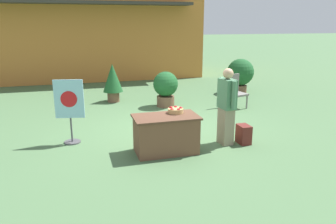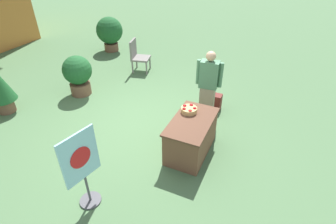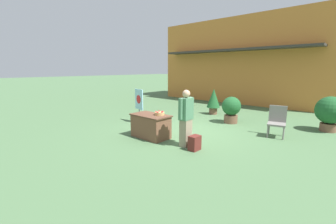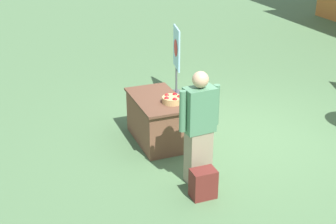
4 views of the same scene
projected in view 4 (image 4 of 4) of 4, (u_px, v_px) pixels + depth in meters
The scene contains 6 objects.
ground_plane at pixel (240, 137), 8.08m from camera, with size 120.00×120.00×0.00m, color #4C7047.
display_table at pixel (158, 120), 7.81m from camera, with size 1.32×0.75×0.78m.
apple_basket at pixel (172, 99), 7.46m from camera, with size 0.32×0.32×0.13m.
person_visitor at pixel (199, 128), 6.47m from camera, with size 0.29×0.61×1.68m.
backpack at pixel (203, 184), 6.36m from camera, with size 0.24×0.34×0.42m.
poster_board at pixel (176, 58), 9.60m from camera, with size 0.62×0.36×1.43m.
Camera 4 is at (6.26, -3.76, 3.69)m, focal length 50.00 mm.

